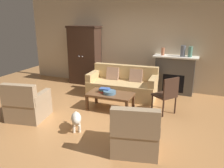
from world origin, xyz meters
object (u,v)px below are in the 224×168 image
object	(u,v)px
couch	(123,86)
mantel_vase_jade	(190,52)
fireplace	(174,74)
dog	(76,119)
armoire	(85,55)
mantel_vase_slate	(183,51)
side_chair_wooden	(167,93)
fruit_bowl	(110,92)
armchair_near_left	(27,105)
mantel_vase_terracotta	(163,52)
book_stack	(105,90)
coffee_table	(110,96)
armchair_near_right	(135,134)

from	to	relation	value
couch	mantel_vase_jade	world-z (taller)	mantel_vase_jade
fireplace	dog	size ratio (longest dim) A/B	2.50
armoire	mantel_vase_slate	size ratio (longest dim) A/B	6.15
side_chair_wooden	dog	xyz separation A→B (m)	(-1.54, -1.50, -0.27)
couch	fruit_bowl	world-z (taller)	couch
fruit_bowl	mantel_vase_jade	world-z (taller)	mantel_vase_jade
mantel_vase_slate	armchair_near_left	world-z (taller)	mantel_vase_slate
armoire	fruit_bowl	bearing A→B (deg)	-47.73
armoire	side_chair_wooden	bearing A→B (deg)	-27.22
mantel_vase_terracotta	dog	size ratio (longest dim) A/B	0.43
fruit_bowl	mantel_vase_jade	bearing A→B (deg)	48.93
mantel_vase_slate	armoire	bearing A→B (deg)	-178.90
fireplace	armchair_near_left	bearing A→B (deg)	-132.38
dog	armchair_near_left	bearing A→B (deg)	177.17
book_stack	mantel_vase_slate	world-z (taller)	mantel_vase_slate
side_chair_wooden	book_stack	bearing A→B (deg)	-170.42
mantel_vase_jade	armchair_near_left	bearing A→B (deg)	-136.20
coffee_table	armchair_near_left	world-z (taller)	armchair_near_left
book_stack	dog	distance (m)	1.28
armoire	armchair_near_right	xyz separation A→B (m)	(2.75, -3.28, -0.65)
mantel_vase_jade	couch	bearing A→B (deg)	-153.86
book_stack	armchair_near_left	bearing A→B (deg)	-138.78
armoire	book_stack	xyz separation A→B (m)	(1.52, -1.79, -0.49)
armoire	mantel_vase_slate	xyz separation A→B (m)	(3.13, 0.06, 0.31)
fireplace	mantel_vase_jade	xyz separation A→B (m)	(0.38, -0.02, 0.70)
mantel_vase_jade	side_chair_wooden	xyz separation A→B (m)	(-0.34, -1.60, -0.76)
mantel_vase_terracotta	book_stack	bearing A→B (deg)	-119.60
armoire	coffee_table	distance (m)	2.54
fireplace	coffee_table	size ratio (longest dim) A/B	1.15
book_stack	dog	xyz separation A→B (m)	(-0.07, -1.26, -0.23)
mantel_vase_terracotta	armchair_near_left	distance (m)	3.98
book_stack	armchair_near_left	distance (m)	1.82
fireplace	mantel_vase_terracotta	xyz separation A→B (m)	(-0.38, -0.02, 0.66)
book_stack	coffee_table	bearing A→B (deg)	-7.55
book_stack	dog	size ratio (longest dim) A/B	0.51
armchair_near_right	fruit_bowl	bearing A→B (deg)	126.78
fruit_bowl	armchair_near_left	distance (m)	1.90
couch	coffee_table	bearing A→B (deg)	-87.26
couch	armchair_near_right	size ratio (longest dim) A/B	2.12
fireplace	side_chair_wooden	xyz separation A→B (m)	(0.04, -1.62, -0.06)
coffee_table	book_stack	distance (m)	0.19
fruit_bowl	mantel_vase_terracotta	distance (m)	2.24
fruit_bowl	dog	size ratio (longest dim) A/B	0.61
armoire	armchair_near_left	distance (m)	3.05
mantel_vase_terracotta	armchair_near_right	world-z (taller)	mantel_vase_terracotta
armoire	dog	world-z (taller)	armoire
armoire	armchair_near_left	world-z (taller)	armoire
dog	side_chair_wooden	bearing A→B (deg)	44.33
armchair_near_left	dog	distance (m)	1.30
mantel_vase_slate	side_chair_wooden	xyz separation A→B (m)	(-0.14, -1.60, -0.76)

